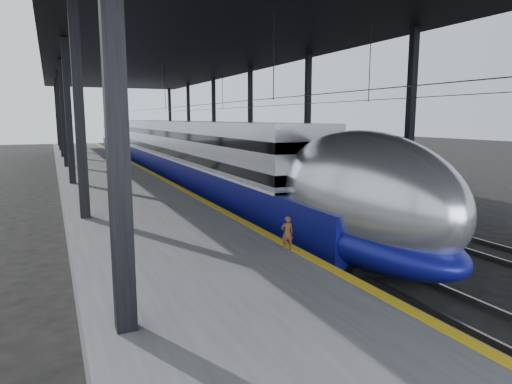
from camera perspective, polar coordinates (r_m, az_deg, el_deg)
ground at (r=15.22m, az=3.68°, el=-8.63°), size 160.00×160.00×0.00m
platform at (r=33.22m, az=-18.27°, el=1.54°), size 6.00×80.00×1.00m
yellow_strip at (r=33.56m, az=-13.56°, el=2.69°), size 0.30×80.00×0.01m
rails at (r=34.99m, az=-5.11°, el=1.64°), size 6.52×80.00×0.16m
canopy at (r=34.22m, az=-9.63°, el=16.55°), size 18.00×75.00×9.47m
tgv_train at (r=40.14m, az=-11.50°, el=5.33°), size 3.11×65.20×4.46m
second_train at (r=51.67m, az=-8.68°, el=5.90°), size 2.57×56.05×3.53m
child at (r=12.82m, az=3.91°, el=-5.15°), size 0.40×0.31×0.97m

